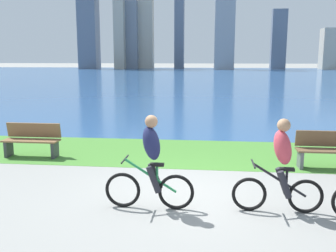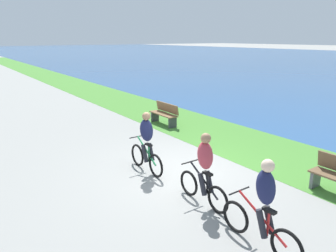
{
  "view_description": "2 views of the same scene",
  "coord_description": "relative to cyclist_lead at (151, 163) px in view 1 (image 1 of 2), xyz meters",
  "views": [
    {
      "loc": [
        0.41,
        -7.1,
        2.65
      ],
      "look_at": [
        -0.42,
        0.36,
        1.29
      ],
      "focal_mm": 40.79,
      "sensor_mm": 36.0,
      "label": 1
    },
    {
      "loc": [
        6.23,
        -4.92,
        3.54
      ],
      "look_at": [
        -0.64,
        -0.02,
        1.16
      ],
      "focal_mm": 33.54,
      "sensor_mm": 36.0,
      "label": 2
    }
  ],
  "objects": [
    {
      "name": "grass_strip_bayside",
      "position": [
        0.59,
        4.05,
        -0.83
      ],
      "size": [
        120.0,
        3.25,
        0.01
      ],
      "primitive_type": "cube",
      "color": "#478433",
      "rests_on": "ground"
    },
    {
      "name": "cyclist_trailing",
      "position": [
        2.22,
        0.08,
        -0.01
      ],
      "size": [
        1.55,
        0.52,
        1.64
      ],
      "color": "black",
      "rests_on": "ground"
    },
    {
      "name": "bay_water_surface",
      "position": [
        0.59,
        47.07,
        -0.83
      ],
      "size": [
        300.0,
        82.8,
        0.0
      ],
      "primitive_type": "cube",
      "color": "#2D568C",
      "rests_on": "ground"
    },
    {
      "name": "bench_far_along_path",
      "position": [
        3.85,
        2.92,
        -0.39
      ],
      "size": [
        1.5,
        0.47,
        0.9
      ],
      "color": "brown",
      "rests_on": "ground"
    },
    {
      "name": "cyclist_lead",
      "position": [
        0.0,
        0.0,
        0.0
      ],
      "size": [
        1.59,
        0.52,
        1.68
      ],
      "color": "black",
      "rests_on": "ground"
    },
    {
      "name": "city_skyline_far_shore",
      "position": [
        -8.99,
        79.16,
        8.95
      ],
      "size": [
        56.26,
        9.9,
        27.95
      ],
      "color": "slate",
      "rests_on": "ground"
    },
    {
      "name": "bench_near_path",
      "position": [
        -3.73,
        3.19,
        -0.39
      ],
      "size": [
        1.5,
        0.47,
        0.9
      ],
      "color": "brown",
      "rests_on": "ground"
    },
    {
      "name": "ground_plane",
      "position": [
        0.59,
        0.76,
        -0.84
      ],
      "size": [
        300.0,
        300.0,
        0.0
      ],
      "primitive_type": "plane",
      "color": "gray"
    }
  ]
}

